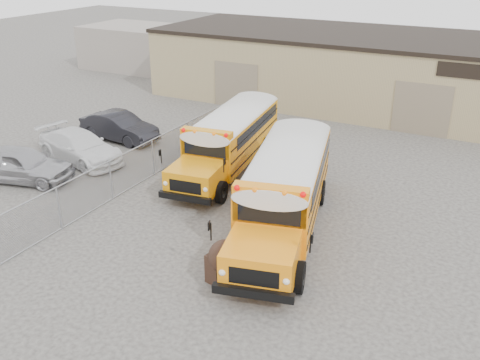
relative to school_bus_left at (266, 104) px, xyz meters
The scene contains 10 objects.
ground 12.31m from the school_bus_left, 70.11° to the right, with size 120.00×120.00×0.00m, color #383634.
warehouse 9.51m from the school_bus_left, 64.04° to the left, with size 30.20×10.20×4.67m.
chainlink_fence 8.70m from the school_bus_left, 102.31° to the right, with size 0.07×18.07×1.81m.
distant_building_left 20.72m from the school_bus_left, 149.47° to the left, with size 8.00×6.00×3.60m, color gray.
school_bus_left is the anchor object (origin of this frame).
school_bus_right 5.68m from the school_bus_left, 44.33° to the right, with size 4.97×10.67×3.04m.
tarp_bundle 15.58m from the school_bus_left, 69.32° to the right, with size 1.19×1.12×1.52m.
car_silver 13.74m from the school_bus_left, 119.97° to the right, with size 1.95×4.85×1.65m, color #A6A6AB.
car_white 10.75m from the school_bus_left, 125.57° to the right, with size 2.12×5.22×1.52m, color silver.
car_dark 8.46m from the school_bus_left, 140.80° to the right, with size 1.64×4.70×1.55m, color black.
Camera 1 is at (8.65, -15.82, 10.21)m, focal length 40.00 mm.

